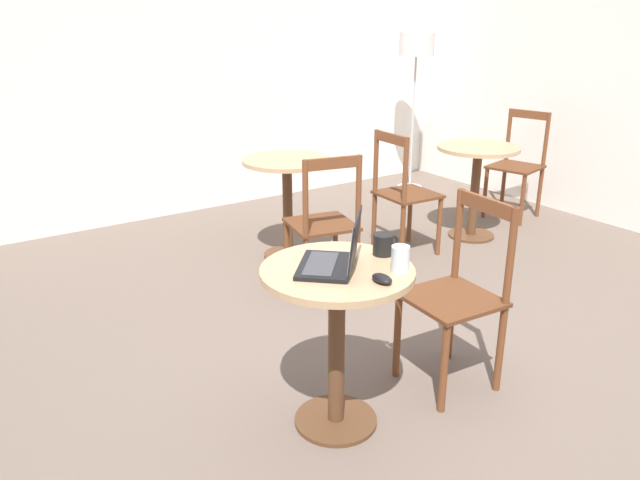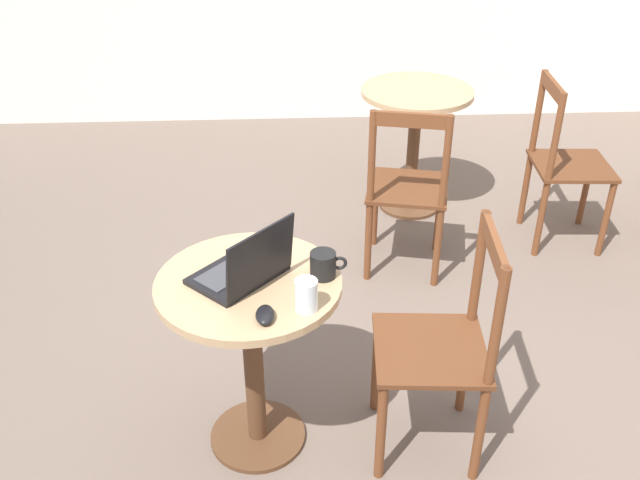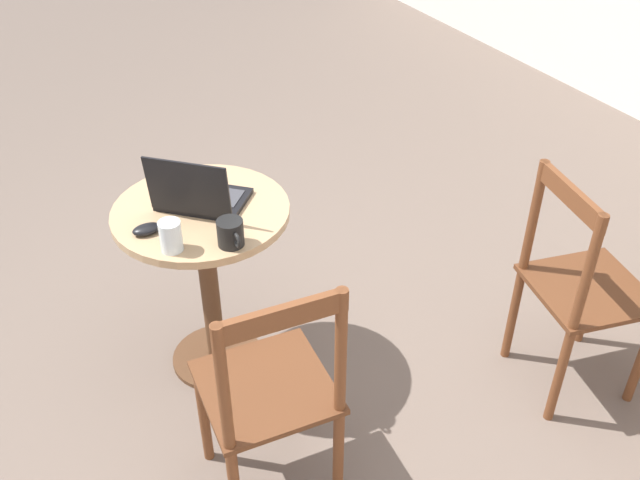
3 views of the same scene
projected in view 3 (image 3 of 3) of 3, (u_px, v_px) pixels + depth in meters
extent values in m
plane|color=#66564C|center=(293.00, 412.00, 2.76)|extent=(16.00, 16.00, 0.00)
cylinder|color=#51331E|center=(218.00, 356.00, 3.00)|extent=(0.37, 0.37, 0.02)
cylinder|color=#51331E|center=(210.00, 290.00, 2.79)|extent=(0.07, 0.07, 0.70)
cylinder|color=tan|center=(201.00, 212.00, 2.57)|extent=(0.64, 0.64, 0.03)
cylinder|color=brown|center=(204.00, 415.00, 2.47)|extent=(0.04, 0.04, 0.45)
cylinder|color=brown|center=(297.00, 384.00, 2.58)|extent=(0.04, 0.04, 0.45)
cylinder|color=brown|center=(338.00, 458.00, 2.32)|extent=(0.04, 0.04, 0.45)
cube|color=#562F1A|center=(266.00, 387.00, 2.25)|extent=(0.43, 0.43, 0.02)
cylinder|color=brown|center=(223.00, 389.00, 1.93)|extent=(0.04, 0.04, 0.46)
cylinder|color=brown|center=(341.00, 352.00, 2.04)|extent=(0.04, 0.04, 0.46)
cube|color=brown|center=(281.00, 317.00, 1.87)|extent=(0.05, 0.38, 0.07)
cylinder|color=brown|center=(589.00, 299.00, 2.96)|extent=(0.04, 0.04, 0.45)
cylinder|color=brown|center=(513.00, 315.00, 2.89)|extent=(0.04, 0.04, 0.45)
cylinder|color=brown|center=(559.00, 376.00, 2.61)|extent=(0.04, 0.04, 0.45)
cube|color=#562F1A|center=(588.00, 289.00, 2.65)|extent=(0.48, 0.48, 0.02)
cylinder|color=brown|center=(534.00, 217.00, 2.61)|extent=(0.04, 0.04, 0.46)
cylinder|color=brown|center=(588.00, 274.00, 2.33)|extent=(0.04, 0.04, 0.46)
cube|color=brown|center=(571.00, 195.00, 2.36)|extent=(0.38, 0.10, 0.07)
cube|color=black|center=(204.00, 199.00, 2.60)|extent=(0.37, 0.37, 0.02)
cube|color=#38383D|center=(206.00, 194.00, 2.61)|extent=(0.26, 0.27, 0.00)
cube|color=black|center=(188.00, 188.00, 2.44)|extent=(0.23, 0.24, 0.22)
cube|color=silver|center=(188.00, 188.00, 2.44)|extent=(0.21, 0.22, 0.19)
ellipsoid|color=black|center=(147.00, 229.00, 2.43)|extent=(0.06, 0.10, 0.03)
cylinder|color=black|center=(230.00, 233.00, 2.36)|extent=(0.09, 0.09, 0.09)
torus|color=black|center=(237.00, 240.00, 2.31)|extent=(0.05, 0.01, 0.05)
cylinder|color=silver|center=(171.00, 236.00, 2.33)|extent=(0.07, 0.07, 0.11)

